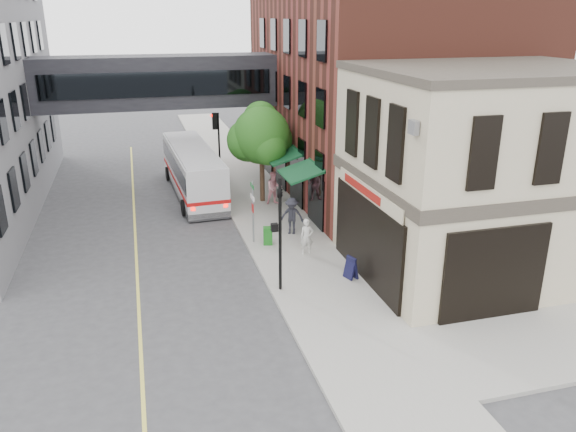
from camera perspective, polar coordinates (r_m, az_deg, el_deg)
ground at (r=20.43m, az=-0.44°, el=-10.40°), size 120.00×120.00×0.00m
sidewalk_main at (r=33.35m, az=-3.32°, el=1.95°), size 4.00×60.00×0.15m
corner_building at (r=24.14m, az=19.33°, el=4.12°), size 10.19×8.12×8.45m
brick_building at (r=35.35m, az=9.24°, el=14.22°), size 13.76×18.00×14.00m
skyway_bridge at (r=35.31m, az=-13.13°, el=13.16°), size 14.00×3.18×3.00m
traffic_signal_near at (r=21.00m, az=-0.90°, el=-0.53°), size 0.44×0.22×4.60m
traffic_signal_far at (r=35.10m, az=-7.28°, el=8.24°), size 0.53×0.28×4.50m
street_sign_pole at (r=25.95m, az=-3.60°, el=1.00°), size 0.08×0.75×3.00m
street_tree at (r=31.67m, az=-2.81°, el=8.18°), size 3.80×3.20×5.60m
lane_marking at (r=28.96m, az=-15.27°, el=-1.71°), size 0.12×40.00×0.01m
bus at (r=34.18m, az=-9.65°, el=4.76°), size 2.92×10.51×2.80m
pedestrian_a at (r=24.96m, az=1.93°, el=-2.12°), size 0.63×0.45×1.63m
pedestrian_b at (r=31.57m, az=-1.42°, el=2.87°), size 0.92×0.73×1.87m
pedestrian_c at (r=27.21m, az=0.38°, el=0.01°), size 1.35×1.08×1.83m
newspaper_box at (r=26.14m, az=-2.06°, el=-2.02°), size 0.48×0.45×0.83m
sandwich_board at (r=22.95m, az=6.43°, el=-5.22°), size 0.49×0.60×0.93m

